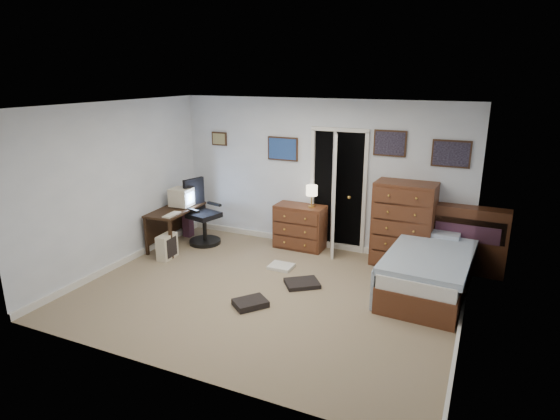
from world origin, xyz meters
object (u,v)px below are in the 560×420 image
object	(u,v)px
computer_desk	(172,217)
tall_dresser	(403,224)
bed	(428,270)
office_chair	(202,219)
low_dresser	(300,227)

from	to	relation	value
computer_desk	tall_dresser	size ratio (longest dim) A/B	0.91
computer_desk	bed	distance (m)	4.27
tall_dresser	bed	world-z (taller)	tall_dresser
computer_desk	bed	world-z (taller)	computer_desk
computer_desk	bed	xyz separation A→B (m)	(4.26, -0.03, -0.21)
computer_desk	bed	bearing A→B (deg)	-3.97
office_chair	tall_dresser	bearing A→B (deg)	22.49
bed	office_chair	bearing A→B (deg)	178.43
computer_desk	office_chair	distance (m)	0.50
tall_dresser	bed	size ratio (longest dim) A/B	0.65
computer_desk	low_dresser	distance (m)	2.20
computer_desk	low_dresser	world-z (taller)	low_dresser
computer_desk	low_dresser	xyz separation A→B (m)	(2.05, 0.79, -0.14)
low_dresser	bed	bearing A→B (deg)	-19.33
office_chair	low_dresser	size ratio (longest dim) A/B	1.35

